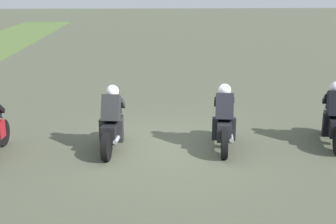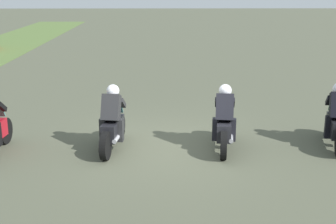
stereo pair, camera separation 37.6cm
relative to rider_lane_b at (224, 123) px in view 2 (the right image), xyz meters
name	(u,v)px [view 2 (the right image)]	position (x,y,z in m)	size (l,w,h in m)	color
ground_plane	(167,146)	(0.16, 1.32, -0.62)	(120.00, 120.00, 0.00)	#4D503E
rider_lane_b	(224,123)	(0.00, 0.00, 0.00)	(2.04, 0.59, 1.51)	black
rider_lane_c	(113,123)	(0.01, 2.58, 0.00)	(2.04, 0.59, 1.51)	black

